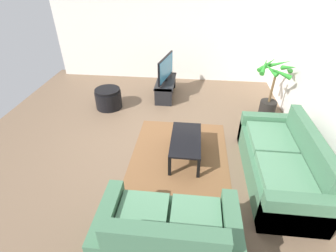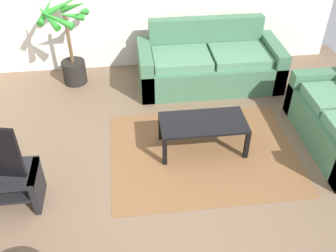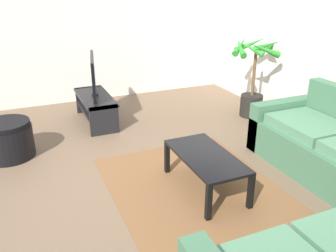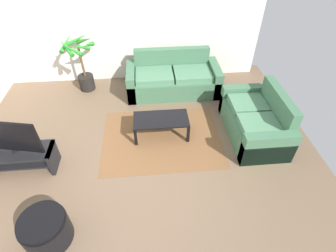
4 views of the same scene
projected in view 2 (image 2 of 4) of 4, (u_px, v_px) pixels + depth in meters
name	position (u px, v px, depth m)	size (l,w,h in m)	color
ground_plane	(167.00, 202.00, 3.98)	(6.60, 6.60, 0.00)	brown
couch_main	(209.00, 65.00, 5.67)	(2.07, 0.90, 0.90)	#3F6B4C
coffee_table	(203.00, 125.00, 4.45)	(1.01, 0.51, 0.40)	black
area_rug	(203.00, 153.00, 4.59)	(2.20, 1.70, 0.01)	brown
potted_palm	(69.00, 47.00, 5.51)	(0.72, 0.73, 1.25)	black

